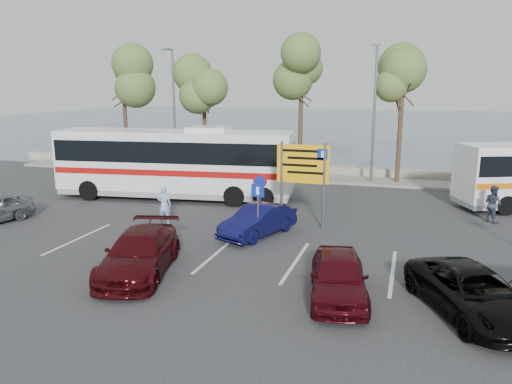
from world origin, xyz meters
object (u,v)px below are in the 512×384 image
(street_lamp_right, at_px, (374,107))
(car_maroon, at_px, (139,253))
(direction_sign, at_px, (303,171))
(coach_bus_left, at_px, (175,165))
(car_blue, at_px, (258,221))
(car_red, at_px, (338,276))
(pedestrian_near, at_px, (164,205))
(pedestrian_far, at_px, (493,204))
(street_lamp_left, at_px, (173,104))
(suv_black, at_px, (473,293))

(street_lamp_right, height_order, car_maroon, street_lamp_right)
(street_lamp_right, xyz_separation_m, direction_sign, (-2.00, -10.32, -2.17))
(coach_bus_left, height_order, car_blue, coach_bus_left)
(car_blue, distance_m, car_red, 6.35)
(street_lamp_right, bearing_deg, car_blue, -105.83)
(pedestrian_near, height_order, pedestrian_far, pedestrian_near)
(car_blue, bearing_deg, pedestrian_far, 48.79)
(coach_bus_left, bearing_deg, pedestrian_far, 0.00)
(pedestrian_far, bearing_deg, street_lamp_left, 27.93)
(car_red, distance_m, pedestrian_near, 9.90)
(car_red, bearing_deg, direction_sign, 99.86)
(coach_bus_left, distance_m, car_red, 14.19)
(car_blue, bearing_deg, street_lamp_right, 94.37)
(street_lamp_left, distance_m, street_lamp_right, 13.00)
(street_lamp_left, bearing_deg, coach_bus_left, -63.50)
(car_blue, bearing_deg, suv_black, -13.83)
(pedestrian_near, bearing_deg, street_lamp_right, -134.07)
(direction_sign, relative_size, pedestrian_far, 2.21)
(direction_sign, relative_size, pedestrian_near, 2.14)
(car_blue, xyz_separation_m, suv_black, (7.41, -5.00, 0.01))
(street_lamp_left, relative_size, car_blue, 2.16)
(street_lamp_left, height_order, suv_black, street_lamp_left)
(coach_bus_left, relative_size, car_red, 3.22)
(street_lamp_right, bearing_deg, pedestrian_near, -123.86)
(coach_bus_left, bearing_deg, car_maroon, -69.73)
(car_maroon, xyz_separation_m, car_red, (6.31, 0.00, -0.02))
(street_lamp_right, height_order, suv_black, street_lamp_right)
(suv_black, bearing_deg, pedestrian_far, 54.19)
(car_blue, relative_size, car_red, 0.96)
(car_blue, distance_m, suv_black, 8.94)
(pedestrian_near, bearing_deg, car_maroon, 99.66)
(street_lamp_left, height_order, pedestrian_near, street_lamp_left)
(pedestrian_far, bearing_deg, suv_black, 128.44)
(coach_bus_left, relative_size, car_blue, 3.36)
(street_lamp_left, xyz_separation_m, car_maroon, (7.19, -17.02, -3.92))
(street_lamp_right, distance_m, pedestrian_far, 9.84)
(coach_bus_left, bearing_deg, street_lamp_left, 116.50)
(car_maroon, bearing_deg, street_lamp_right, 57.28)
(car_maroon, relative_size, car_red, 1.20)
(direction_sign, xyz_separation_m, pedestrian_far, (7.76, 3.30, -1.61))
(street_lamp_right, bearing_deg, direction_sign, -100.94)
(street_lamp_right, bearing_deg, pedestrian_far, -50.61)
(car_blue, height_order, car_red, car_red)
(car_maroon, height_order, car_red, car_maroon)
(direction_sign, bearing_deg, car_red, -69.56)
(street_lamp_right, distance_m, car_red, 17.48)
(street_lamp_right, height_order, direction_sign, street_lamp_right)
(suv_black, distance_m, pedestrian_far, 10.16)
(street_lamp_left, height_order, car_maroon, street_lamp_left)
(suv_black, distance_m, pedestrian_near, 12.97)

